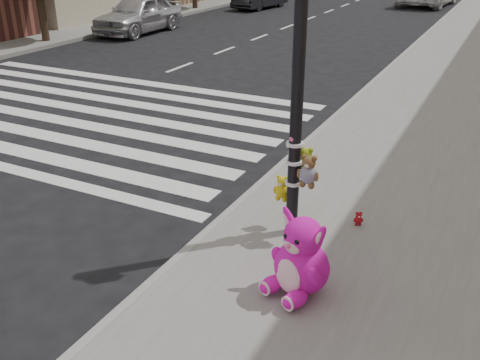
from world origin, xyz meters
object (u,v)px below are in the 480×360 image
Objects in this scene: red_teddy at (358,218)px; car_silver_far at (139,14)px; pink_bunny at (300,261)px; signal_pole at (298,121)px.

red_teddy is 0.05× the size of car_silver_far.
red_teddy is at bearing -44.19° from car_silver_far.
pink_bunny is at bearing -124.02° from red_teddy.
car_silver_far is at bearing 108.23° from red_teddy.
car_silver_far is (-12.15, 12.86, -0.96)m from signal_pole.
pink_bunny is 4.85× the size of red_teddy.
signal_pole is at bearing -170.26° from red_teddy.
red_teddy is at bearing 37.91° from signal_pole.
signal_pole is at bearing 136.53° from pink_bunny.
signal_pole is 0.87× the size of car_silver_far.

